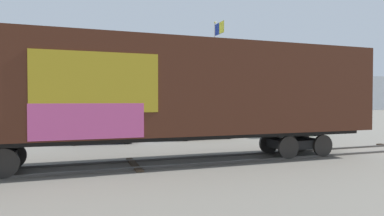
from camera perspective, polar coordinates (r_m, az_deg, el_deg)
ground_plane at (r=12.48m, az=-8.48°, el=-9.61°), size 260.00×260.00×0.00m
track at (r=12.59m, az=-5.06°, el=-9.33°), size 59.98×5.23×0.08m
freight_car at (r=12.36m, az=-5.37°, el=3.17°), size 17.60×3.91×4.79m
flagpole at (r=26.01m, az=4.28°, el=8.44°), size 0.24×1.68×8.54m
hillside at (r=83.55m, az=-14.63°, el=2.49°), size 130.11×38.89×12.50m
parked_car_blue at (r=19.03m, az=-15.39°, el=-3.48°), size 4.14×2.08×1.56m
parked_car_tan at (r=20.47m, az=1.45°, el=-2.95°), size 4.25×2.34×1.62m
parked_car_green at (r=23.08m, az=16.51°, el=-2.48°), size 4.41×2.22×1.71m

